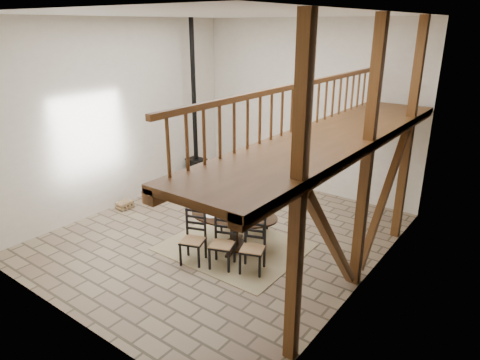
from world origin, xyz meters
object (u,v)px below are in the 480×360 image
Objects in this scene: dining_table at (233,232)px; log_basket at (151,196)px; wood_stove at (196,147)px; log_stack at (125,205)px.

log_basket is at bearing 146.90° from dining_table.
log_stack is at bearing -90.72° from wood_stove.
dining_table is 3.70m from log_basket.
dining_table is 5.88× the size of log_stack.
wood_stove is 11.48× the size of log_stack.
log_basket is (0.08, -2.06, -0.97)m from wood_stove.
log_stack is (-0.13, -2.82, -1.04)m from wood_stove.
log_basket is at bearing 74.54° from log_stack.
log_basket is 1.13× the size of log_stack.
log_stack is at bearing 158.81° from dining_table.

